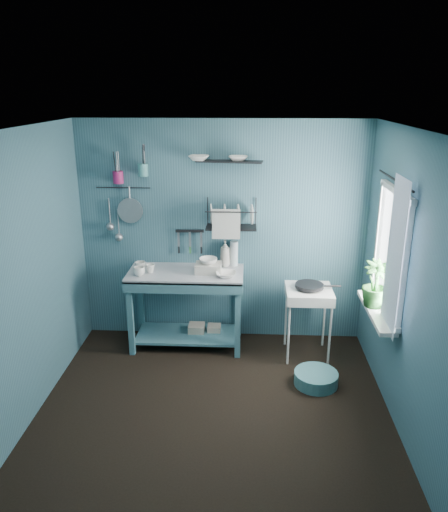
{
  "coord_description": "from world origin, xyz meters",
  "views": [
    {
      "loc": [
        0.3,
        -3.88,
        2.8
      ],
      "look_at": [
        0.05,
        0.85,
        1.2
      ],
      "focal_mm": 35.0,
      "sensor_mm": 36.0,
      "label": 1
    }
  ],
  "objects_px": {
    "water_bottle": "(234,254)",
    "soap_bottle": "(225,253)",
    "utensil_cup_teal": "(143,170)",
    "mug_right": "(141,266)",
    "hotplate_stand": "(307,322)",
    "potted_plant": "(375,284)",
    "work_counter": "(187,308)",
    "storage_tin_large": "(197,333)",
    "frying_pan": "(309,286)",
    "dish_rack": "(231,214)",
    "floor_basin": "(316,378)",
    "utensil_cup_magenta": "(118,177)",
    "mug_mid": "(150,268)",
    "wash_tub": "(208,268)",
    "mug_left": "(139,271)",
    "colander": "(130,211)",
    "storage_tin_small": "(214,333)"
  },
  "relations": [
    {
      "from": "water_bottle",
      "to": "soap_bottle",
      "type": "bearing_deg",
      "value": -168.69
    },
    {
      "from": "wash_tub",
      "to": "storage_tin_large",
      "type": "relative_size",
      "value": 1.27
    },
    {
      "from": "frying_pan",
      "to": "utensil_cup_teal",
      "type": "relative_size",
      "value": 2.31
    },
    {
      "from": "utensil_cup_teal",
      "to": "colander",
      "type": "bearing_deg",
      "value": 170.14
    },
    {
      "from": "mug_mid",
      "to": "dish_rack",
      "type": "bearing_deg",
      "value": 13.54
    },
    {
      "from": "storage_tin_small",
      "to": "dish_rack",
      "type": "bearing_deg",
      "value": 20.07
    },
    {
      "from": "hotplate_stand",
      "to": "storage_tin_large",
      "type": "xyz_separation_m",
      "value": [
        -1.23,
        0.22,
        -0.28
      ]
    },
    {
      "from": "mug_mid",
      "to": "water_bottle",
      "type": "relative_size",
      "value": 0.36
    },
    {
      "from": "dish_rack",
      "to": "utensil_cup_teal",
      "type": "bearing_deg",
      "value": 175.53
    },
    {
      "from": "water_bottle",
      "to": "hotplate_stand",
      "type": "relative_size",
      "value": 0.36
    },
    {
      "from": "frying_pan",
      "to": "utensil_cup_teal",
      "type": "distance_m",
      "value": 2.16
    },
    {
      "from": "mug_left",
      "to": "water_bottle",
      "type": "distance_m",
      "value": 1.07
    },
    {
      "from": "work_counter",
      "to": "utensil_cup_teal",
      "type": "xyz_separation_m",
      "value": [
        -0.46,
        0.2,
        1.52
      ]
    },
    {
      "from": "utensil_cup_magenta",
      "to": "potted_plant",
      "type": "height_order",
      "value": "utensil_cup_magenta"
    },
    {
      "from": "wash_tub",
      "to": "storage_tin_large",
      "type": "height_order",
      "value": "wash_tub"
    },
    {
      "from": "water_bottle",
      "to": "floor_basin",
      "type": "distance_m",
      "value": 1.62
    },
    {
      "from": "mug_mid",
      "to": "utensil_cup_magenta",
      "type": "xyz_separation_m",
      "value": [
        -0.36,
        0.26,
        0.95
      ]
    },
    {
      "from": "utensil_cup_magenta",
      "to": "storage_tin_large",
      "type": "bearing_deg",
      "value": -10.17
    },
    {
      "from": "soap_bottle",
      "to": "utensil_cup_teal",
      "type": "distance_m",
      "value": 1.28
    },
    {
      "from": "soap_bottle",
      "to": "wash_tub",
      "type": "bearing_deg",
      "value": -127.69
    },
    {
      "from": "utensil_cup_teal",
      "to": "hotplate_stand",
      "type": "bearing_deg",
      "value": -11.62
    },
    {
      "from": "dish_rack",
      "to": "soap_bottle",
      "type": "bearing_deg",
      "value": 143.43
    },
    {
      "from": "storage_tin_large",
      "to": "storage_tin_small",
      "type": "height_order",
      "value": "storage_tin_large"
    },
    {
      "from": "mug_left",
      "to": "dish_rack",
      "type": "height_order",
      "value": "dish_rack"
    },
    {
      "from": "dish_rack",
      "to": "utensil_cup_magenta",
      "type": "height_order",
      "value": "utensil_cup_magenta"
    },
    {
      "from": "utensil_cup_teal",
      "to": "potted_plant",
      "type": "relative_size",
      "value": 0.29
    },
    {
      "from": "frying_pan",
      "to": "storage_tin_large",
      "type": "bearing_deg",
      "value": 169.93
    },
    {
      "from": "work_counter",
      "to": "storage_tin_large",
      "type": "xyz_separation_m",
      "value": [
        0.1,
        0.05,
        -0.34
      ]
    },
    {
      "from": "soap_bottle",
      "to": "mug_mid",
      "type": "bearing_deg",
      "value": -162.0
    },
    {
      "from": "mug_right",
      "to": "utensil_cup_magenta",
      "type": "relative_size",
      "value": 0.95
    },
    {
      "from": "hotplate_stand",
      "to": "potted_plant",
      "type": "bearing_deg",
      "value": -37.27
    },
    {
      "from": "mug_mid",
      "to": "colander",
      "type": "height_order",
      "value": "colander"
    },
    {
      "from": "work_counter",
      "to": "water_bottle",
      "type": "height_order",
      "value": "water_bottle"
    },
    {
      "from": "soap_bottle",
      "to": "utensil_cup_magenta",
      "type": "relative_size",
      "value": 2.3
    },
    {
      "from": "work_counter",
      "to": "colander",
      "type": "xyz_separation_m",
      "value": [
        -0.63,
        0.23,
        1.06
      ]
    },
    {
      "from": "water_bottle",
      "to": "dish_rack",
      "type": "relative_size",
      "value": 0.51
    },
    {
      "from": "mug_right",
      "to": "hotplate_stand",
      "type": "xyz_separation_m",
      "value": [
        1.83,
        -0.17,
        -0.55
      ]
    },
    {
      "from": "utensil_cup_magenta",
      "to": "potted_plant",
      "type": "xyz_separation_m",
      "value": [
        2.62,
        -0.89,
        -0.83
      ]
    },
    {
      "from": "hotplate_stand",
      "to": "dish_rack",
      "type": "relative_size",
      "value": 1.42
    },
    {
      "from": "mug_left",
      "to": "utensil_cup_teal",
      "type": "distance_m",
      "value": 1.09
    },
    {
      "from": "mug_left",
      "to": "utensil_cup_magenta",
      "type": "height_order",
      "value": "utensil_cup_magenta"
    },
    {
      "from": "floor_basin",
      "to": "water_bottle",
      "type": "bearing_deg",
      "value": 131.07
    },
    {
      "from": "storage_tin_small",
      "to": "floor_basin",
      "type": "bearing_deg",
      "value": -38.03
    },
    {
      "from": "utensil_cup_teal",
      "to": "mug_right",
      "type": "bearing_deg",
      "value": -101.14
    },
    {
      "from": "mug_mid",
      "to": "storage_tin_large",
      "type": "height_order",
      "value": "mug_mid"
    },
    {
      "from": "mug_left",
      "to": "potted_plant",
      "type": "relative_size",
      "value": 0.27
    },
    {
      "from": "work_counter",
      "to": "dish_rack",
      "type": "relative_size",
      "value": 2.29
    },
    {
      "from": "utensil_cup_magenta",
      "to": "dish_rack",
      "type": "bearing_deg",
      "value": -2.33
    },
    {
      "from": "mug_left",
      "to": "dish_rack",
      "type": "relative_size",
      "value": 0.22
    },
    {
      "from": "wash_tub",
      "to": "hotplate_stand",
      "type": "height_order",
      "value": "wash_tub"
    }
  ]
}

